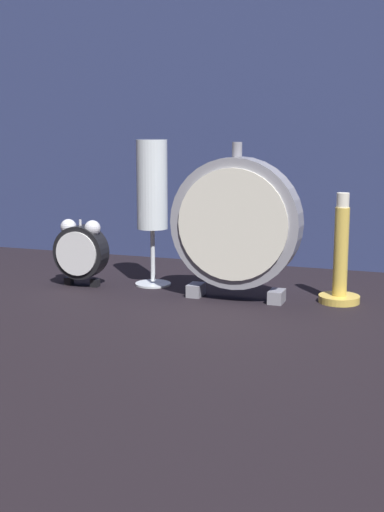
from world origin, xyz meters
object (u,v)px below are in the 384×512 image
brass_candlestick (340,266)px  alarm_clock_twin_bell (81,250)px  mantel_clock_silver (236,224)px  champagne_flute (152,194)px

brass_candlestick → alarm_clock_twin_bell: bearing=-175.9°
mantel_clock_silver → brass_candlestick: mantel_clock_silver is taller
alarm_clock_twin_bell → champagne_flute: size_ratio=0.46×
mantel_clock_silver → alarm_clock_twin_bell: bearing=178.8°
alarm_clock_twin_bell → brass_candlestick: size_ratio=0.67×
mantel_clock_silver → champagne_flute: size_ratio=0.99×
alarm_clock_twin_bell → champagne_flute: champagne_flute is taller
alarm_clock_twin_bell → brass_candlestick: (0.39, 0.03, -0.00)m
alarm_clock_twin_bell → champagne_flute: 0.14m
brass_candlestick → champagne_flute: bearing=177.1°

